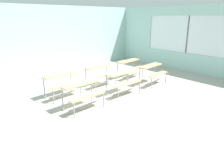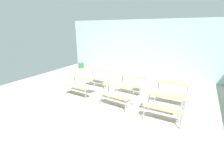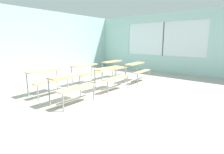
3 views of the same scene
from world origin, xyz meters
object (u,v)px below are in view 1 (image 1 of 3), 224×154
(desk_bench_r1c0, at_px, (62,80))
(desk_bench_r1c1, at_px, (101,71))
(desk_bench_r0c0, at_px, (83,90))
(desk_bench_r0c2, at_px, (153,70))
(desk_bench_r0c1, at_px, (123,78))
(desk_bench_r1c2, at_px, (130,65))

(desk_bench_r1c0, xyz_separation_m, desk_bench_r1c1, (1.62, 0.01, 0.00))
(desk_bench_r1c1, bearing_deg, desk_bench_r1c0, -179.56)
(desk_bench_r0c0, relative_size, desk_bench_r1c0, 0.99)
(desk_bench_r0c0, bearing_deg, desk_bench_r0c2, -1.31)
(desk_bench_r1c1, bearing_deg, desk_bench_r0c0, -143.70)
(desk_bench_r0c0, distance_m, desk_bench_r1c1, 2.03)
(desk_bench_r0c0, bearing_deg, desk_bench_r1c1, 35.43)
(desk_bench_r0c0, xyz_separation_m, desk_bench_r1c1, (1.63, 1.20, 0.00))
(desk_bench_r0c1, relative_size, desk_bench_r0c2, 0.99)
(desk_bench_r0c2, relative_size, desk_bench_r1c2, 1.01)
(desk_bench_r0c1, bearing_deg, desk_bench_r1c1, 90.95)
(desk_bench_r1c0, height_order, desk_bench_r1c1, same)
(desk_bench_r0c0, relative_size, desk_bench_r1c2, 0.99)
(desk_bench_r0c2, distance_m, desk_bench_r1c2, 1.17)
(desk_bench_r0c1, relative_size, desk_bench_r1c1, 1.01)
(desk_bench_r0c0, xyz_separation_m, desk_bench_r0c2, (3.20, -0.02, 0.00))
(desk_bench_r0c1, distance_m, desk_bench_r1c2, 1.94)
(desk_bench_r0c1, distance_m, desk_bench_r1c1, 1.19)
(desk_bench_r0c1, height_order, desk_bench_r1c1, same)
(desk_bench_r1c2, bearing_deg, desk_bench_r1c0, 177.15)
(desk_bench_r0c0, relative_size, desk_bench_r1c1, 1.01)
(desk_bench_r0c1, xyz_separation_m, desk_bench_r1c0, (-1.60, 1.18, 0.00))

